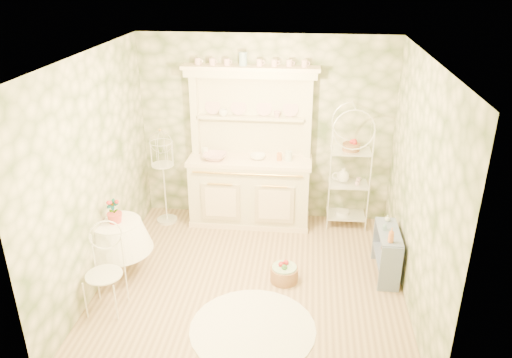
# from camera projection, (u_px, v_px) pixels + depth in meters

# --- Properties ---
(floor) EXTENTS (3.60, 3.60, 0.00)m
(floor) POSITION_uv_depth(u_px,v_px,m) (252.00, 282.00, 6.06)
(floor) COLOR tan
(floor) RESTS_ON ground
(ceiling) EXTENTS (3.60, 3.60, 0.00)m
(ceiling) POSITION_uv_depth(u_px,v_px,m) (251.00, 57.00, 4.97)
(ceiling) COLOR white
(ceiling) RESTS_ON floor
(wall_left) EXTENTS (3.60, 3.60, 0.00)m
(wall_left) POSITION_uv_depth(u_px,v_px,m) (95.00, 174.00, 5.69)
(wall_left) COLOR beige
(wall_left) RESTS_ON floor
(wall_right) EXTENTS (3.60, 3.60, 0.00)m
(wall_right) POSITION_uv_depth(u_px,v_px,m) (418.00, 188.00, 5.34)
(wall_right) COLOR beige
(wall_right) RESTS_ON floor
(wall_back) EXTENTS (3.60, 3.60, 0.00)m
(wall_back) POSITION_uv_depth(u_px,v_px,m) (266.00, 130.00, 7.16)
(wall_back) COLOR beige
(wall_back) RESTS_ON floor
(wall_front) EXTENTS (3.60, 3.60, 0.00)m
(wall_front) POSITION_uv_depth(u_px,v_px,m) (224.00, 274.00, 3.88)
(wall_front) COLOR beige
(wall_front) RESTS_ON floor
(kitchen_dresser) EXTENTS (1.87, 0.61, 2.29)m
(kitchen_dresser) POSITION_uv_depth(u_px,v_px,m) (250.00, 150.00, 7.00)
(kitchen_dresser) COLOR #EBE5C5
(kitchen_dresser) RESTS_ON floor
(bakers_rack) EXTENTS (0.58, 0.42, 1.84)m
(bakers_rack) POSITION_uv_depth(u_px,v_px,m) (350.00, 166.00, 7.04)
(bakers_rack) COLOR white
(bakers_rack) RESTS_ON floor
(side_shelf) EXTENTS (0.26, 0.67, 0.56)m
(side_shelf) POSITION_uv_depth(u_px,v_px,m) (386.00, 255.00, 6.10)
(side_shelf) COLOR #707FA4
(side_shelf) RESTS_ON floor
(round_table) EXTENTS (0.87, 0.87, 0.74)m
(round_table) POSITION_uv_depth(u_px,v_px,m) (119.00, 247.00, 6.10)
(round_table) COLOR white
(round_table) RESTS_ON floor
(cafe_chair) EXTENTS (0.48, 0.48, 0.79)m
(cafe_chair) POSITION_uv_depth(u_px,v_px,m) (105.00, 279.00, 5.44)
(cafe_chair) COLOR white
(cafe_chair) RESTS_ON floor
(birdcage_stand) EXTENTS (0.40, 0.40, 1.54)m
(birdcage_stand) POSITION_uv_depth(u_px,v_px,m) (163.00, 174.00, 7.17)
(birdcage_stand) COLOR white
(birdcage_stand) RESTS_ON floor
(floor_basket) EXTENTS (0.45, 0.45, 0.22)m
(floor_basket) POSITION_uv_depth(u_px,v_px,m) (284.00, 273.00, 6.05)
(floor_basket) COLOR #9D6E49
(floor_basket) RESTS_ON floor
(lace_rug) EXTENTS (1.44, 1.44, 0.01)m
(lace_rug) POSITION_uv_depth(u_px,v_px,m) (253.00, 328.00, 5.29)
(lace_rug) COLOR white
(lace_rug) RESTS_ON floor
(bowl_floral) EXTENTS (0.37, 0.37, 0.08)m
(bowl_floral) POSITION_uv_depth(u_px,v_px,m) (215.00, 159.00, 7.03)
(bowl_floral) COLOR white
(bowl_floral) RESTS_ON kitchen_dresser
(bowl_white) EXTENTS (0.25, 0.25, 0.07)m
(bowl_white) POSITION_uv_depth(u_px,v_px,m) (258.00, 159.00, 7.04)
(bowl_white) COLOR white
(bowl_white) RESTS_ON kitchen_dresser
(cup_left) EXTENTS (0.16, 0.16, 0.10)m
(cup_left) POSITION_uv_depth(u_px,v_px,m) (223.00, 114.00, 6.98)
(cup_left) COLOR white
(cup_left) RESTS_ON kitchen_dresser
(cup_right) EXTENTS (0.10, 0.10, 0.09)m
(cup_right) POSITION_uv_depth(u_px,v_px,m) (277.00, 115.00, 6.93)
(cup_right) COLOR white
(cup_right) RESTS_ON kitchen_dresser
(potted_geranium) EXTENTS (0.16, 0.11, 0.28)m
(potted_geranium) POSITION_uv_depth(u_px,v_px,m) (113.00, 211.00, 5.93)
(potted_geranium) COLOR #3F7238
(potted_geranium) RESTS_ON round_table
(bottle_amber) EXTENTS (0.09, 0.09, 0.18)m
(bottle_amber) POSITION_uv_depth(u_px,v_px,m) (391.00, 237.00, 5.70)
(bottle_amber) COLOR #CC763F
(bottle_amber) RESTS_ON side_shelf
(bottle_blue) EXTENTS (0.05, 0.05, 0.10)m
(bottle_blue) POSITION_uv_depth(u_px,v_px,m) (385.00, 227.00, 5.97)
(bottle_blue) COLOR #81A8B9
(bottle_blue) RESTS_ON side_shelf
(bottle_glass) EXTENTS (0.08, 0.08, 0.09)m
(bottle_glass) POSITION_uv_depth(u_px,v_px,m) (387.00, 219.00, 6.18)
(bottle_glass) COLOR silver
(bottle_glass) RESTS_ON side_shelf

